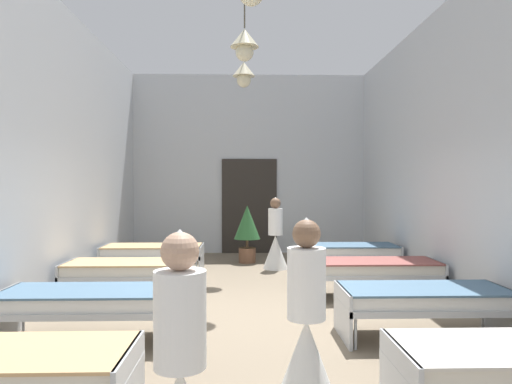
{
  "coord_description": "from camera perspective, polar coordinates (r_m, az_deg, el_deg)",
  "views": [
    {
      "loc": [
        -0.16,
        -6.15,
        1.74
      ],
      "look_at": [
        0.0,
        -0.44,
        1.65
      ],
      "focal_mm": 32.62,
      "sensor_mm": 36.0,
      "label": 1
    }
  ],
  "objects": [
    {
      "name": "bed_right_row_2",
      "position": [
        7.5,
        14.51,
        -9.12
      ],
      "size": [
        1.9,
        0.84,
        0.57
      ],
      "color": "#B7BCC1",
      "rests_on": "ground"
    },
    {
      "name": "bed_right_row_3",
      "position": [
        9.32,
        11.24,
        -7.16
      ],
      "size": [
        1.9,
        0.84,
        0.57
      ],
      "color": "#B7BCC1",
      "rests_on": "ground"
    },
    {
      "name": "ground_plane",
      "position": [
        6.4,
        -0.11,
        -15.33
      ],
      "size": [
        6.49,
        12.06,
        0.1
      ],
      "primitive_type": "cube",
      "color": "#7A6B56"
    },
    {
      "name": "nurse_far_aisle",
      "position": [
        3.8,
        6.18,
        -17.68
      ],
      "size": [
        0.52,
        0.52,
        1.49
      ],
      "rotation": [
        0.0,
        0.0,
        0.3
      ],
      "color": "white",
      "rests_on": "ground"
    },
    {
      "name": "nurse_near_aisle",
      "position": [
        9.69,
        2.39,
        -6.3
      ],
      "size": [
        0.52,
        0.52,
        1.49
      ],
      "rotation": [
        0.0,
        0.0,
        4.45
      ],
      "color": "white",
      "rests_on": "ground"
    },
    {
      "name": "bed_right_row_1",
      "position": [
        5.74,
        19.9,
        -12.25
      ],
      "size": [
        1.9,
        0.84,
        0.57
      ],
      "color": "#B7BCC1",
      "rests_on": "ground"
    },
    {
      "name": "room_shell",
      "position": [
        7.44,
        -0.38,
        5.11
      ],
      "size": [
        6.29,
        11.66,
        4.55
      ],
      "color": "silver",
      "rests_on": "ground"
    },
    {
      "name": "bed_left_row_1",
      "position": [
        5.63,
        -20.0,
        -12.51
      ],
      "size": [
        1.9,
        0.84,
        0.57
      ],
      "color": "#B7BCC1",
      "rests_on": "ground"
    },
    {
      "name": "potted_plant",
      "position": [
        10.42,
        -1.09,
        -4.35
      ],
      "size": [
        0.58,
        0.58,
        1.28
      ],
      "color": "brown",
      "rests_on": "ground"
    },
    {
      "name": "bed_left_row_3",
      "position": [
        9.26,
        -12.5,
        -7.22
      ],
      "size": [
        1.9,
        0.84,
        0.57
      ],
      "color": "#B7BCC1",
      "rests_on": "ground"
    },
    {
      "name": "bed_left_row_2",
      "position": [
        7.42,
        -15.31,
        -9.24
      ],
      "size": [
        1.9,
        0.84,
        0.57
      ],
      "color": "#B7BCC1",
      "rests_on": "ground"
    }
  ]
}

